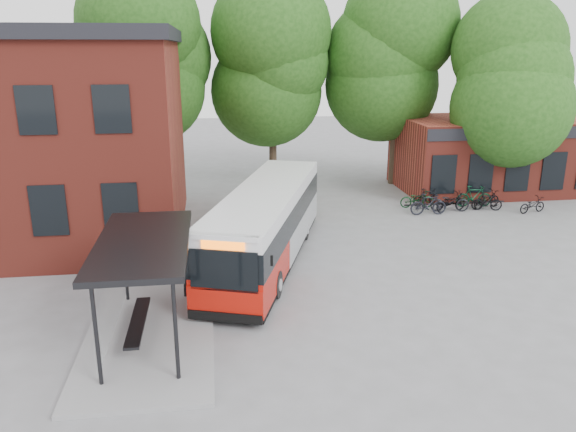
{
  "coord_description": "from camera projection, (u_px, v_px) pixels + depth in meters",
  "views": [
    {
      "loc": [
        -2.62,
        -15.42,
        7.75
      ],
      "look_at": [
        0.02,
        3.52,
        2.0
      ],
      "focal_mm": 35.0,
      "sensor_mm": 36.0,
      "label": 1
    }
  ],
  "objects": [
    {
      "name": "shop_row",
      "position": [
        523.0,
        153.0,
        31.89
      ],
      "size": [
        14.0,
        6.2,
        4.0
      ],
      "primitive_type": null,
      "color": "maroon",
      "rests_on": "ground"
    },
    {
      "name": "bus_shelter",
      "position": [
        146.0,
        289.0,
        15.25
      ],
      "size": [
        3.6,
        7.0,
        2.9
      ],
      "primitive_type": null,
      "color": "black",
      "rests_on": "ground"
    },
    {
      "name": "ground",
      "position": [
        303.0,
        311.0,
        17.21
      ],
      "size": [
        100.0,
        100.0,
        0.0
      ],
      "primitive_type": "plane",
      "color": "slate"
    },
    {
      "name": "bicycle_4",
      "position": [
        451.0,
        202.0,
        27.56
      ],
      "size": [
        1.88,
        1.13,
        0.93
      ],
      "primitive_type": "imported",
      "rotation": [
        0.0,
        0.0,
        1.88
      ],
      "color": "black",
      "rests_on": "ground"
    },
    {
      "name": "bike_rail",
      "position": [
        454.0,
        206.0,
        27.86
      ],
      "size": [
        5.2,
        0.1,
        0.38
      ],
      "primitive_type": null,
      "color": "black",
      "rests_on": "ground"
    },
    {
      "name": "tree_3",
      "position": [
        514.0,
        110.0,
        28.97
      ],
      "size": [
        7.04,
        7.04,
        9.28
      ],
      "primitive_type": null,
      "color": "#1C4612",
      "rests_on": "ground"
    },
    {
      "name": "tree_1",
      "position": [
        272.0,
        94.0,
        31.97
      ],
      "size": [
        7.92,
        7.92,
        10.4
      ],
      "primitive_type": null,
      "color": "#1C4612",
      "rests_on": "ground"
    },
    {
      "name": "bicycle_1",
      "position": [
        428.0,
        204.0,
        26.95
      ],
      "size": [
        1.78,
        0.56,
        1.06
      ],
      "primitive_type": "imported",
      "rotation": [
        0.0,
        0.0,
        1.54
      ],
      "color": "black",
      "rests_on": "ground"
    },
    {
      "name": "bicycle_5",
      "position": [
        474.0,
        196.0,
        28.34
      ],
      "size": [
        1.86,
        0.68,
        1.09
      ],
      "primitive_type": "imported",
      "rotation": [
        0.0,
        0.0,
        1.48
      ],
      "color": "#0D3A22",
      "rests_on": "ground"
    },
    {
      "name": "bicycle_7",
      "position": [
        487.0,
        202.0,
        27.71
      ],
      "size": [
        1.54,
        0.74,
        0.89
      ],
      "primitive_type": "imported",
      "rotation": [
        0.0,
        0.0,
        1.35
      ],
      "color": "black",
      "rests_on": "ground"
    },
    {
      "name": "bicycle_3",
      "position": [
        427.0,
        197.0,
        28.5
      ],
      "size": [
        1.6,
        0.68,
        0.93
      ],
      "primitive_type": "imported",
      "rotation": [
        0.0,
        0.0,
        1.73
      ],
      "color": "black",
      "rests_on": "ground"
    },
    {
      "name": "tree_2",
      "position": [
        397.0,
        89.0,
        31.86
      ],
      "size": [
        7.92,
        7.92,
        11.0
      ],
      "primitive_type": null,
      "color": "#1C4612",
      "rests_on": "ground"
    },
    {
      "name": "bicycle_2",
      "position": [
        450.0,
        202.0,
        27.54
      ],
      "size": [
        1.97,
        0.94,
        0.99
      ],
      "primitive_type": "imported",
      "rotation": [
        0.0,
        0.0,
        1.42
      ],
      "color": "black",
      "rests_on": "ground"
    },
    {
      "name": "tree_0",
      "position": [
        145.0,
        91.0,
        30.01
      ],
      "size": [
        7.92,
        7.92,
        11.0
      ],
      "primitive_type": null,
      "color": "#1C4612",
      "rests_on": "ground"
    },
    {
      "name": "bicycle_extra_0",
      "position": [
        532.0,
        205.0,
        27.35
      ],
      "size": [
        1.6,
        0.9,
        0.8
      ],
      "primitive_type": "imported",
      "rotation": [
        0.0,
        0.0,
        1.83
      ],
      "color": "black",
      "rests_on": "ground"
    },
    {
      "name": "city_bus",
      "position": [
        267.0,
        225.0,
        20.9
      ],
      "size": [
        5.73,
        11.18,
        2.8
      ],
      "primitive_type": null,
      "rotation": [
        0.0,
        0.0,
        -0.32
      ],
      "color": "#B91309",
      "rests_on": "ground"
    },
    {
      "name": "bicycle_0",
      "position": [
        417.0,
        199.0,
        28.22
      ],
      "size": [
        1.74,
        0.66,
        0.9
      ],
      "primitive_type": "imported",
      "rotation": [
        0.0,
        0.0,
        1.53
      ],
      "color": "black",
      "rests_on": "ground"
    },
    {
      "name": "bicycle_6",
      "position": [
        487.0,
        199.0,
        28.1
      ],
      "size": [
        1.83,
        1.21,
        0.91
      ],
      "primitive_type": "imported",
      "rotation": [
        0.0,
        0.0,
        1.96
      ],
      "color": "black",
      "rests_on": "ground"
    }
  ]
}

